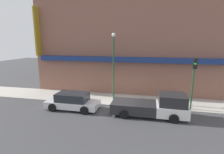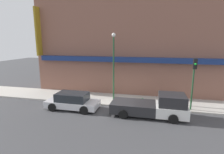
{
  "view_description": "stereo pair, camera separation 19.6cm",
  "coord_description": "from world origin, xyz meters",
  "px_view_note": "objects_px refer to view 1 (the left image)",
  "views": [
    {
      "loc": [
        2.41,
        -14.03,
        5.51
      ],
      "look_at": [
        -0.91,
        1.36,
        2.33
      ],
      "focal_mm": 28.0,
      "sensor_mm": 36.0,
      "label": 1
    },
    {
      "loc": [
        2.6,
        -13.99,
        5.51
      ],
      "look_at": [
        -0.91,
        1.36,
        2.33
      ],
      "focal_mm": 28.0,
      "sensor_mm": 36.0,
      "label": 2
    }
  ],
  "objects_px": {
    "pickup_truck": "(154,106)",
    "street_lamp": "(114,59)",
    "fire_hydrant": "(142,101)",
    "traffic_light": "(194,75)",
    "parked_car": "(73,101)"
  },
  "relations": [
    {
      "from": "pickup_truck",
      "to": "fire_hydrant",
      "type": "distance_m",
      "value": 2.12
    },
    {
      "from": "fire_hydrant",
      "to": "street_lamp",
      "type": "relative_size",
      "value": 0.1
    },
    {
      "from": "parked_car",
      "to": "fire_hydrant",
      "type": "distance_m",
      "value": 5.96
    },
    {
      "from": "parked_car",
      "to": "fire_hydrant",
      "type": "xyz_separation_m",
      "value": [
        5.65,
        1.88,
        -0.24
      ]
    },
    {
      "from": "fire_hydrant",
      "to": "traffic_light",
      "type": "height_order",
      "value": "traffic_light"
    },
    {
      "from": "parked_car",
      "to": "fire_hydrant",
      "type": "bearing_deg",
      "value": 20.16
    },
    {
      "from": "parked_car",
      "to": "pickup_truck",
      "type": "bearing_deg",
      "value": 1.74
    },
    {
      "from": "parked_car",
      "to": "traffic_light",
      "type": "distance_m",
      "value": 9.91
    },
    {
      "from": "parked_car",
      "to": "street_lamp",
      "type": "xyz_separation_m",
      "value": [
        2.89,
        2.8,
        3.25
      ]
    },
    {
      "from": "pickup_truck",
      "to": "street_lamp",
      "type": "bearing_deg",
      "value": 141.93
    },
    {
      "from": "pickup_truck",
      "to": "traffic_light",
      "type": "distance_m",
      "value": 3.99
    },
    {
      "from": "fire_hydrant",
      "to": "traffic_light",
      "type": "bearing_deg",
      "value": -4.55
    },
    {
      "from": "pickup_truck",
      "to": "fire_hydrant",
      "type": "bearing_deg",
      "value": 115.23
    },
    {
      "from": "pickup_truck",
      "to": "traffic_light",
      "type": "relative_size",
      "value": 1.35
    },
    {
      "from": "parked_car",
      "to": "street_lamp",
      "type": "relative_size",
      "value": 0.71
    }
  ]
}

